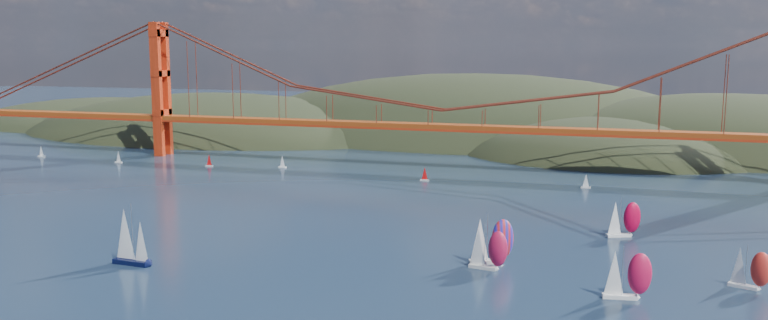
{
  "coord_description": "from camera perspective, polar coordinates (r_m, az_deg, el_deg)",
  "views": [
    {
      "loc": [
        61.36,
        -89.16,
        45.63
      ],
      "look_at": [
        5.22,
        90.0,
        16.78
      ],
      "focal_mm": 35.0,
      "sensor_mm": 36.0,
      "label": 1
    }
  ],
  "objects": [
    {
      "name": "headlands",
      "position": [
        372.38,
        14.65,
        -0.53
      ],
      "size": [
        725.0,
        225.0,
        96.0
      ],
      "color": "black",
      "rests_on": "ground"
    },
    {
      "name": "bridge",
      "position": [
        276.79,
        4.22,
        5.94
      ],
      "size": [
        552.0,
        12.0,
        55.0
      ],
      "color": "#933910",
      "rests_on": "ground"
    },
    {
      "name": "sloop_navy",
      "position": [
        166.2,
        -18.82,
        -5.6
      ],
      "size": [
        8.61,
        5.04,
        13.19
      ],
      "rotation": [
        0.0,
        0.0,
        -0.07
      ],
      "color": "black",
      "rests_on": "ground"
    },
    {
      "name": "racer_0",
      "position": [
        155.75,
        7.9,
        -6.68
      ],
      "size": [
        8.36,
        4.19,
        9.4
      ],
      "rotation": [
        0.0,
        0.0,
        -0.17
      ],
      "color": "silver",
      "rests_on": "ground"
    },
    {
      "name": "racer_1",
      "position": [
        143.74,
        17.99,
        -8.27
      ],
      "size": [
        8.73,
        4.15,
        9.84
      ],
      "rotation": [
        0.0,
        0.0,
        0.14
      ],
      "color": "white",
      "rests_on": "ground"
    },
    {
      "name": "racer_2",
      "position": [
        158.37,
        26.08,
        -7.41
      ],
      "size": [
        7.61,
        5.2,
        8.52
      ],
      "rotation": [
        0.0,
        0.0,
        -0.4
      ],
      "color": "white",
      "rests_on": "ground"
    },
    {
      "name": "racer_3",
      "position": [
        188.98,
        17.76,
        -4.25
      ],
      "size": [
        8.53,
        6.01,
        9.57
      ],
      "rotation": [
        0.0,
        0.0,
        0.43
      ],
      "color": "white",
      "rests_on": "ground"
    },
    {
      "name": "racer_rwb",
      "position": [
        159.82,
        8.13,
        -6.04
      ],
      "size": [
        9.66,
        6.42,
        10.8
      ],
      "rotation": [
        0.0,
        0.0,
        0.37
      ],
      "color": "silver",
      "rests_on": "ground"
    },
    {
      "name": "distant_boat_0",
      "position": [
        339.52,
        -24.66,
        0.62
      ],
      "size": [
        3.0,
        2.0,
        4.7
      ],
      "color": "silver",
      "rests_on": "ground"
    },
    {
      "name": "distant_boat_1",
      "position": [
        310.61,
        -19.58,
        0.23
      ],
      "size": [
        3.0,
        2.0,
        4.7
      ],
      "color": "silver",
      "rests_on": "ground"
    },
    {
      "name": "distant_boat_2",
      "position": [
        291.94,
        -13.18,
        -0.01
      ],
      "size": [
        3.0,
        2.0,
        4.7
      ],
      "color": "silver",
      "rests_on": "ground"
    },
    {
      "name": "distant_boat_3",
      "position": [
        283.47,
        -7.76,
        -0.12
      ],
      "size": [
        3.0,
        2.0,
        4.7
      ],
      "color": "silver",
      "rests_on": "ground"
    },
    {
      "name": "distant_boat_8",
      "position": [
        249.45,
        15.13,
        -1.55
      ],
      "size": [
        3.0,
        2.0,
        4.7
      ],
      "color": "silver",
      "rests_on": "ground"
    },
    {
      "name": "distant_boat_9",
      "position": [
        254.5,
        3.12,
        -1.06
      ],
      "size": [
        3.0,
        2.0,
        4.7
      ],
      "color": "silver",
      "rests_on": "ground"
    }
  ]
}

